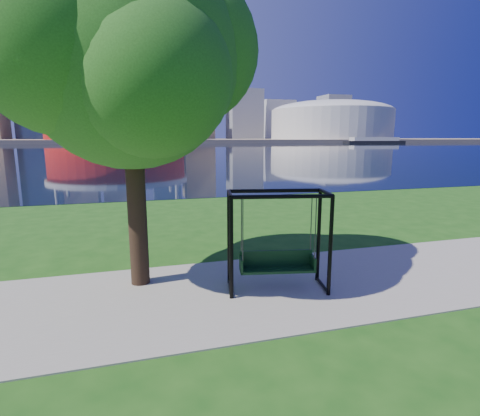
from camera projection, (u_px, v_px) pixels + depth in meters
name	position (u px, v px, depth m)	size (l,w,h in m)	color
ground	(242.00, 282.00, 8.48)	(900.00, 900.00, 0.00)	#1E5114
path	(249.00, 290.00, 8.01)	(120.00, 4.00, 0.03)	#9E937F
river	(139.00, 149.00, 104.76)	(900.00, 180.00, 0.02)	black
far_bank	(133.00, 140.00, 297.15)	(900.00, 228.00, 2.00)	#937F60
stadium	(116.00, 119.00, 224.94)	(83.00, 83.00, 32.00)	maroon
arena	(331.00, 119.00, 264.19)	(84.00, 84.00, 26.56)	beige
skyline	(125.00, 96.00, 302.15)	(392.00, 66.00, 96.50)	gray
swing	(277.00, 243.00, 7.91)	(2.23, 1.30, 2.14)	black
park_tree	(126.00, 53.00, 7.52)	(5.69, 5.14, 7.07)	black
barge	(374.00, 140.00, 211.92)	(34.30, 13.32, 3.34)	black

